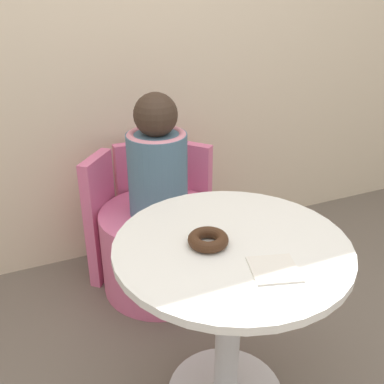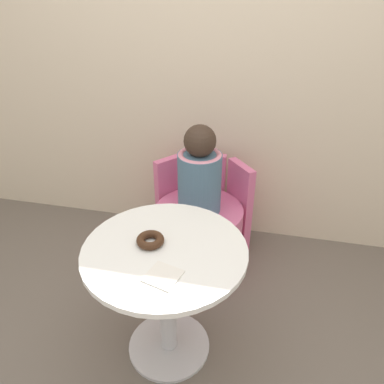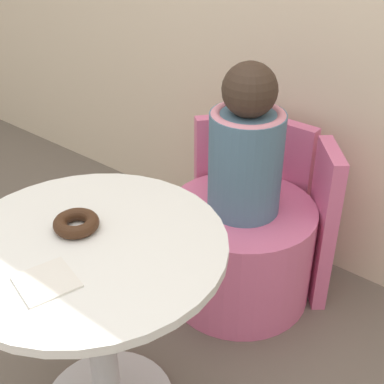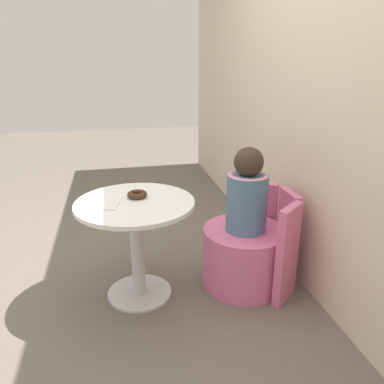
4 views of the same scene
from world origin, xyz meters
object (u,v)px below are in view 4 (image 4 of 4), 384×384
child_figure (247,194)px  donut (137,195)px  tub_chair (244,256)px  round_table (136,228)px

child_figure → donut: size_ratio=4.48×
tub_chair → child_figure: child_figure is taller
round_table → child_figure: child_figure is taller
tub_chair → donut: donut is taller
round_table → tub_chair: 0.73m
tub_chair → child_figure: 0.43m
tub_chair → donut: bearing=-96.8°
donut → child_figure: bearing=83.2°
round_table → child_figure: size_ratio=1.31×
round_table → child_figure: bearing=89.1°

